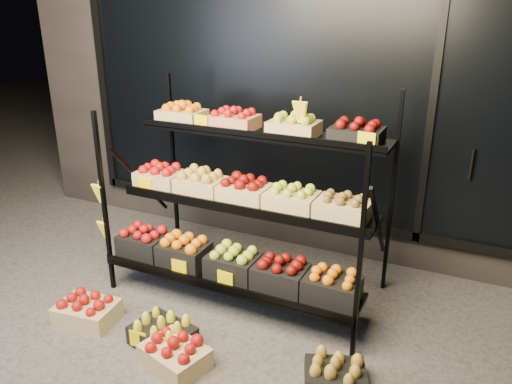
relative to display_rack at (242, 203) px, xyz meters
The scene contains 8 objects.
ground 0.99m from the display_rack, 88.62° to the right, with size 24.00×24.00×0.00m, color #514F4C.
building 2.21m from the display_rack, 89.58° to the left, with size 6.00×2.08×3.50m.
display_rack is the anchor object (origin of this frame).
tag_floor_a 1.27m from the display_rack, 106.45° to the right, with size 0.13×0.01×0.12m, color #E7C100.
floor_crate_left 1.41m from the display_rack, 134.68° to the right, with size 0.46×0.36×0.21m.
floor_crate_midleft 1.12m from the display_rack, 102.39° to the right, with size 0.47×0.39×0.21m.
floor_crate_midright 1.22m from the display_rack, 89.48° to the right, with size 0.49×0.41×0.21m.
floor_crate_right 1.44m from the display_rack, 36.13° to the right, with size 0.45×0.39×0.19m.
Camera 1 is at (1.62, -2.60, 2.23)m, focal length 35.00 mm.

